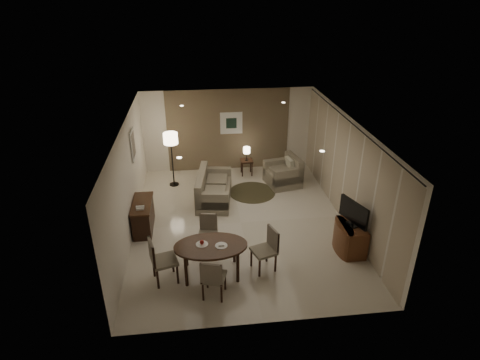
{
  "coord_description": "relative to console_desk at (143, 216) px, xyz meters",
  "views": [
    {
      "loc": [
        -1.07,
        -8.9,
        5.67
      ],
      "look_at": [
        0.0,
        0.2,
        1.15
      ],
      "focal_mm": 30.0,
      "sensor_mm": 36.0,
      "label": 1
    }
  ],
  "objects": [
    {
      "name": "flat_tv",
      "position": [
        4.87,
        -1.5,
        0.65
      ],
      "size": [
        0.36,
        0.85,
        0.6
      ],
      "primitive_type": null,
      "rotation": [
        0.0,
        0.0,
        0.35
      ],
      "color": "black",
      "rests_on": "tv_cabinet"
    },
    {
      "name": "downlight_nl",
      "position": [
        1.09,
        -1.8,
        2.31
      ],
      "size": [
        0.1,
        0.1,
        0.01
      ],
      "primitive_type": "cylinder",
      "color": "white",
      "rests_on": "ceiling"
    },
    {
      "name": "art_left_frame",
      "position": [
        -0.23,
        1.2,
        1.48
      ],
      "size": [
        0.03,
        0.6,
        0.8
      ],
      "primitive_type": "cube",
      "color": "silver",
      "rests_on": "wall_left"
    },
    {
      "name": "curtain_wall",
      "position": [
        5.17,
        0.0,
        0.95
      ],
      "size": [
        0.08,
        6.7,
        2.58
      ],
      "primitive_type": null,
      "color": "#B9A790",
      "rests_on": "wall_right"
    },
    {
      "name": "downlight_nr",
      "position": [
        3.89,
        -1.8,
        2.31
      ],
      "size": [
        0.1,
        0.1,
        0.01
      ],
      "primitive_type": "cylinder",
      "color": "white",
      "rests_on": "ceiling"
    },
    {
      "name": "table_lamp",
      "position": [
        3.03,
        2.93,
        0.38
      ],
      "size": [
        0.22,
        0.22,
        0.5
      ],
      "primitive_type": null,
      "color": "#FFEAC1",
      "rests_on": "side_table"
    },
    {
      "name": "chair_left",
      "position": [
        0.65,
        -2.06,
        0.14
      ],
      "size": [
        0.61,
        0.61,
        1.03
      ],
      "primitive_type": null,
      "rotation": [
        0.0,
        0.0,
        1.84
      ],
      "color": "gray",
      "rests_on": "floor"
    },
    {
      "name": "console_desk",
      "position": [
        0.0,
        0.0,
        0.0
      ],
      "size": [
        0.48,
        1.2,
        0.75
      ],
      "primitive_type": null,
      "color": "#422515",
      "rests_on": "floor"
    },
    {
      "name": "telephone",
      "position": [
        0.0,
        -0.3,
        0.43
      ],
      "size": [
        0.2,
        0.14,
        0.09
      ],
      "primitive_type": null,
      "color": "white",
      "rests_on": "console_desk"
    },
    {
      "name": "round_rug",
      "position": [
        3.03,
        1.63,
        -0.37
      ],
      "size": [
        1.39,
        1.39,
        0.01
      ],
      "primitive_type": "cylinder",
      "color": "#464127",
      "rests_on": "floor"
    },
    {
      "name": "chair_far",
      "position": [
        1.57,
        -1.14,
        0.07
      ],
      "size": [
        0.51,
        0.51,
        0.89
      ],
      "primitive_type": null,
      "rotation": [
        0.0,
        0.0,
        -0.2
      ],
      "color": "gray",
      "rests_on": "floor"
    },
    {
      "name": "plate_a",
      "position": [
        1.44,
        -1.91,
        0.36
      ],
      "size": [
        0.26,
        0.26,
        0.02
      ],
      "primitive_type": "cylinder",
      "color": "white",
      "rests_on": "dining_table"
    },
    {
      "name": "floor_lamp",
      "position": [
        0.68,
        2.43,
        0.47
      ],
      "size": [
        0.43,
        0.43,
        1.7
      ],
      "primitive_type": null,
      "color": "#FFE5B7",
      "rests_on": "floor"
    },
    {
      "name": "downlight_fl",
      "position": [
        1.09,
        1.8,
        2.31
      ],
      "size": [
        0.1,
        0.1,
        0.01
      ],
      "primitive_type": "cylinder",
      "color": "white",
      "rests_on": "ceiling"
    },
    {
      "name": "taupe_accent",
      "position": [
        2.49,
        3.48,
        0.98
      ],
      "size": [
        3.96,
        0.03,
        2.7
      ],
      "primitive_type": "cube",
      "color": "brown",
      "rests_on": "wall_back"
    },
    {
      "name": "downlight_fr",
      "position": [
        3.89,
        1.8,
        2.31
      ],
      "size": [
        0.1,
        0.1,
        0.01
      ],
      "primitive_type": "cylinder",
      "color": "white",
      "rests_on": "ceiling"
    },
    {
      "name": "art_back_canvas",
      "position": [
        2.59,
        3.44,
        1.23
      ],
      "size": [
        0.34,
        0.01,
        0.34
      ],
      "primitive_type": "cube",
      "color": "black",
      "rests_on": "wall_back"
    },
    {
      "name": "side_table",
      "position": [
        3.03,
        2.93,
        -0.12
      ],
      "size": [
        0.39,
        0.39,
        0.5
      ],
      "primitive_type": null,
      "color": "#321B10",
      "rests_on": "floor"
    },
    {
      "name": "chair_near",
      "position": [
        1.64,
        -2.64,
        0.09
      ],
      "size": [
        0.55,
        0.55,
        0.93
      ],
      "primitive_type": null,
      "rotation": [
        0.0,
        0.0,
        2.87
      ],
      "color": "gray",
      "rests_on": "floor"
    },
    {
      "name": "curtain_rod",
      "position": [
        5.17,
        0.0,
        2.27
      ],
      "size": [
        0.03,
        6.8,
        0.03
      ],
      "primitive_type": "cylinder",
      "rotation": [
        1.57,
        0.0,
        0.0
      ],
      "color": "black",
      "rests_on": "wall_right"
    },
    {
      "name": "sofa",
      "position": [
        1.87,
        1.3,
        0.05
      ],
      "size": [
        1.91,
        1.15,
        0.85
      ],
      "primitive_type": null,
      "rotation": [
        0.0,
        0.0,
        1.43
      ],
      "color": "gray",
      "rests_on": "floor"
    },
    {
      "name": "art_left_canvas",
      "position": [
        -0.21,
        1.2,
        1.48
      ],
      "size": [
        0.01,
        0.46,
        0.64
      ],
      "primitive_type": "cube",
      "color": "gray",
      "rests_on": "wall_left"
    },
    {
      "name": "art_back_frame",
      "position": [
        2.59,
        3.46,
        1.23
      ],
      "size": [
        0.72,
        0.03,
        0.72
      ],
      "primitive_type": "cube",
      "color": "silver",
      "rests_on": "wall_back"
    },
    {
      "name": "armchair",
      "position": [
        4.04,
        2.07,
        0.07
      ],
      "size": [
        1.13,
        1.17,
        0.89
      ],
      "primitive_type": null,
      "rotation": [
        0.0,
        0.0,
        -1.36
      ],
      "color": "gray",
      "rests_on": "floor"
    },
    {
      "name": "fruit_apple",
      "position": [
        1.44,
        -1.91,
        0.41
      ],
      "size": [
        0.09,
        0.09,
        0.09
      ],
      "primitive_type": "sphere",
      "color": "#A61A12",
      "rests_on": "plate_a"
    },
    {
      "name": "chair_right",
      "position": [
        2.75,
        -1.94,
        0.11
      ],
      "size": [
        0.6,
        0.6,
        0.97
      ],
      "primitive_type": null,
      "rotation": [
        0.0,
        0.0,
        -1.24
      ],
      "color": "gray",
      "rests_on": "floor"
    },
    {
      "name": "dining_table",
      "position": [
        1.62,
        -1.96,
        -0.01
      ],
      "size": [
        1.55,
        0.97,
        0.73
      ],
      "primitive_type": null,
      "color": "#422515",
      "rests_on": "floor"
    },
    {
      "name": "tv_cabinet",
      "position": [
        4.89,
        -1.5,
        -0.03
      ],
      "size": [
        0.48,
        0.9,
        0.7
      ],
      "primitive_type": null,
      "color": "brown",
      "rests_on": "floor"
    },
    {
      "name": "plate_b",
      "position": [
        1.84,
        -2.01,
        0.36
      ],
      "size": [
        0.26,
        0.26,
        0.02
      ],
      "primitive_type": "cylinder",
      "color": "white",
      "rests_on": "dining_table"
    },
    {
      "name": "napkin",
      "position": [
        1.84,
        -2.01,
        0.38
      ],
      "size": [
        0.12,
        0.08,
        0.03
      ],
      "primitive_type": "cube",
      "color": "white",
      "rests_on": "plate_b"
    },
    {
      "name": "room_shell",
      "position": [
        2.49,
        0.4,
        0.98
      ],
      "size": [
        5.5,
        7.0,
        2.7
      ],
      "color": "beige",
      "rests_on": "ground"
    }
  ]
}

